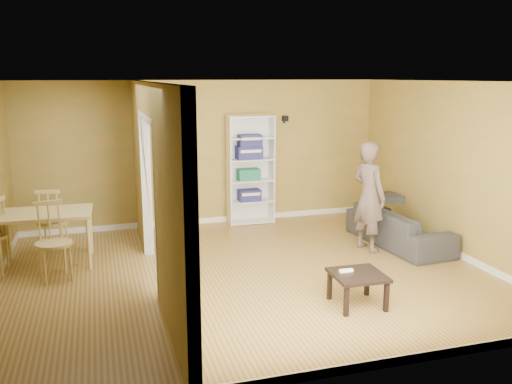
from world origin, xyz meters
TOP-DOWN VIEW (x-y plane):
  - room_shell at (0.00, 0.00)m, footprint 6.50×6.50m
  - partition at (-1.20, 0.00)m, footprint 0.22×5.50m
  - wall_speaker at (1.50, 2.69)m, footprint 0.10×0.10m
  - sofa at (2.70, 0.57)m, footprint 2.06×1.01m
  - person at (2.10, 0.49)m, footprint 0.86×0.74m
  - bookshelf at (0.79, 2.61)m, footprint 0.84×0.37m
  - paper_box_navy_a at (0.77, 2.56)m, footprint 0.40×0.26m
  - paper_box_teal at (0.75, 2.56)m, footprint 0.40×0.26m
  - paper_box_navy_b at (0.76, 2.56)m, footprint 0.45×0.30m
  - paper_box_navy_c at (0.78, 2.56)m, footprint 0.41×0.27m
  - coffee_table at (0.98, -1.38)m, footprint 0.60×0.60m
  - game_controller at (0.87, -1.29)m, footprint 0.17×0.04m
  - dining_table at (-2.63, 1.16)m, footprint 1.25×0.83m
  - chair_near at (-2.50, 0.54)m, footprint 0.59×0.59m
  - chair_far at (-2.59, 1.77)m, footprint 0.53×0.53m

SIDE VIEW (x-z plane):
  - coffee_table at x=0.98m, z-range 0.14..0.54m
  - sofa at x=2.70m, z-range 0.00..0.76m
  - game_controller at x=0.87m, z-range 0.40..0.43m
  - chair_far at x=-2.59m, z-range 0.00..1.02m
  - paper_box_navy_a at x=0.77m, z-range 0.42..0.62m
  - chair_near at x=-2.50m, z-range 0.00..1.05m
  - dining_table at x=-2.63m, z-range 0.31..1.09m
  - paper_box_teal at x=0.75m, z-range 0.81..1.01m
  - bookshelf at x=0.79m, z-range 0.00..1.98m
  - person at x=2.10m, z-range 0.00..2.01m
  - room_shell at x=0.00m, z-range -1.95..4.55m
  - partition at x=-1.20m, z-range 0.00..2.60m
  - paper_box_navy_b at x=0.76m, z-range 1.20..1.43m
  - paper_box_navy_c at x=0.78m, z-range 1.41..1.61m
  - wall_speaker at x=1.50m, z-range 1.85..1.95m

